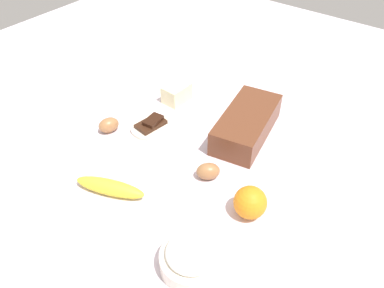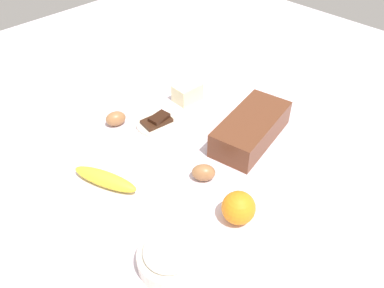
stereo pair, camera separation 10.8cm
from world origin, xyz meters
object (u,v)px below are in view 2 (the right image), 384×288
at_px(banana, 105,179).
at_px(egg_beside_bowl, 116,119).
at_px(loaf_pan, 251,128).
at_px(egg_near_butter, 204,173).
at_px(butter_block, 187,93).
at_px(chocolate_plate, 157,122).
at_px(flour_bowl, 169,256).
at_px(orange_fruit, 239,208).

distance_m(banana, egg_beside_bowl, 0.26).
relative_size(loaf_pan, egg_near_butter, 4.71).
bearing_deg(egg_beside_bowl, butter_block, -13.58).
relative_size(banana, chocolate_plate, 1.46).
bearing_deg(egg_near_butter, chocolate_plate, 76.00).
distance_m(banana, egg_near_butter, 0.26).
relative_size(butter_block, egg_near_butter, 1.41).
relative_size(egg_near_butter, chocolate_plate, 0.49).
bearing_deg(chocolate_plate, butter_block, 11.00).
bearing_deg(egg_near_butter, flour_bowl, -151.77).
distance_m(orange_fruit, butter_block, 0.52).
bearing_deg(egg_beside_bowl, orange_fruit, -91.83).
xyz_separation_m(orange_fruit, chocolate_plate, (0.11, 0.42, -0.03)).
distance_m(orange_fruit, chocolate_plate, 0.43).
bearing_deg(chocolate_plate, egg_near_butter, -104.00).
height_order(banana, butter_block, butter_block).
height_order(loaf_pan, chocolate_plate, loaf_pan).
distance_m(loaf_pan, banana, 0.45).
relative_size(egg_near_butter, egg_beside_bowl, 1.00).
xyz_separation_m(flour_bowl, chocolate_plate, (0.31, 0.39, -0.02)).
xyz_separation_m(orange_fruit, butter_block, (0.27, 0.45, -0.01)).
bearing_deg(loaf_pan, egg_near_butter, 173.17).
bearing_deg(orange_fruit, chocolate_plate, 75.81).
xyz_separation_m(banana, egg_beside_bowl, (0.18, 0.19, 0.00)).
bearing_deg(chocolate_plate, flour_bowl, -127.86).
relative_size(loaf_pan, banana, 1.58).
relative_size(orange_fruit, chocolate_plate, 0.63).
bearing_deg(egg_beside_bowl, flour_bowl, -114.02).
xyz_separation_m(egg_near_butter, egg_beside_bowl, (-0.02, 0.36, -0.00)).
bearing_deg(butter_block, chocolate_plate, -169.00).
relative_size(egg_beside_bowl, chocolate_plate, 0.49).
bearing_deg(chocolate_plate, banana, -159.87).
height_order(flour_bowl, egg_beside_bowl, flour_bowl).
xyz_separation_m(flour_bowl, banana, (0.04, 0.30, -0.01)).
relative_size(flour_bowl, butter_block, 1.55).
height_order(orange_fruit, egg_near_butter, orange_fruit).
relative_size(banana, egg_beside_bowl, 2.98).
bearing_deg(banana, egg_beside_bowl, 47.37).
xyz_separation_m(banana, butter_block, (0.43, 0.13, 0.01)).
relative_size(banana, orange_fruit, 2.33).
distance_m(loaf_pan, egg_beside_bowl, 0.42).
bearing_deg(loaf_pan, egg_beside_bowl, 114.36).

